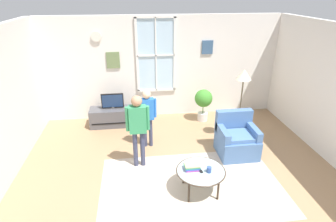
% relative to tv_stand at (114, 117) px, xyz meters
% --- Properties ---
extents(ground_plane, '(6.61, 6.94, 0.02)m').
position_rel_tv_stand_xyz_m(ground_plane, '(1.29, -2.70, -0.24)').
color(ground_plane, '#9E7A56').
extents(back_wall, '(6.01, 0.17, 2.60)m').
position_rel_tv_stand_xyz_m(back_wall, '(1.28, 0.53, 1.09)').
color(back_wall, silver).
rests_on(back_wall, ground_plane).
extents(area_rug, '(3.15, 1.98, 0.01)m').
position_rel_tv_stand_xyz_m(area_rug, '(1.44, -2.55, -0.22)').
color(area_rug, '#C6B29E').
rests_on(area_rug, ground_plane).
extents(tv_stand, '(1.16, 0.47, 0.45)m').
position_rel_tv_stand_xyz_m(tv_stand, '(0.00, 0.00, 0.00)').
color(tv_stand, '#4C4C51').
rests_on(tv_stand, ground_plane).
extents(television, '(0.54, 0.08, 0.39)m').
position_rel_tv_stand_xyz_m(television, '(0.00, -0.00, 0.43)').
color(television, '#4C4C4C').
rests_on(television, tv_stand).
extents(armchair, '(0.76, 0.74, 0.87)m').
position_rel_tv_stand_xyz_m(armchair, '(2.58, -1.65, 0.10)').
color(armchair, '#476B9E').
rests_on(armchair, ground_plane).
extents(coffee_table, '(0.82, 0.82, 0.43)m').
position_rel_tv_stand_xyz_m(coffee_table, '(1.56, -2.71, 0.17)').
color(coffee_table, '#99B2B7').
rests_on(coffee_table, ground_plane).
extents(book_stack, '(0.25, 0.18, 0.10)m').
position_rel_tv_stand_xyz_m(book_stack, '(1.42, -2.66, 0.25)').
color(book_stack, '#B53E9D').
rests_on(book_stack, coffee_table).
extents(cup, '(0.08, 0.08, 0.10)m').
position_rel_tv_stand_xyz_m(cup, '(1.68, -2.77, 0.25)').
color(cup, '#334C8C').
rests_on(cup, coffee_table).
extents(remote_near_books, '(0.07, 0.15, 0.02)m').
position_rel_tv_stand_xyz_m(remote_near_books, '(1.55, -2.72, 0.21)').
color(remote_near_books, black).
rests_on(remote_near_books, coffee_table).
extents(person_blue_shirt, '(0.39, 0.18, 1.29)m').
position_rel_tv_stand_xyz_m(person_blue_shirt, '(0.78, -1.12, 0.58)').
color(person_blue_shirt, '#333851').
rests_on(person_blue_shirt, ground_plane).
extents(person_green_shirt, '(0.44, 0.20, 1.46)m').
position_rel_tv_stand_xyz_m(person_green_shirt, '(0.57, -1.83, 0.69)').
color(person_green_shirt, '#333851').
rests_on(person_green_shirt, ground_plane).
extents(potted_plant_by_window, '(0.45, 0.45, 0.84)m').
position_rel_tv_stand_xyz_m(potted_plant_by_window, '(2.28, -0.02, 0.32)').
color(potted_plant_by_window, silver).
rests_on(potted_plant_by_window, ground_plane).
extents(floor_lamp, '(0.32, 0.32, 1.65)m').
position_rel_tv_stand_xyz_m(floor_lamp, '(2.81, -1.10, 1.15)').
color(floor_lamp, black).
rests_on(floor_lamp, ground_plane).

